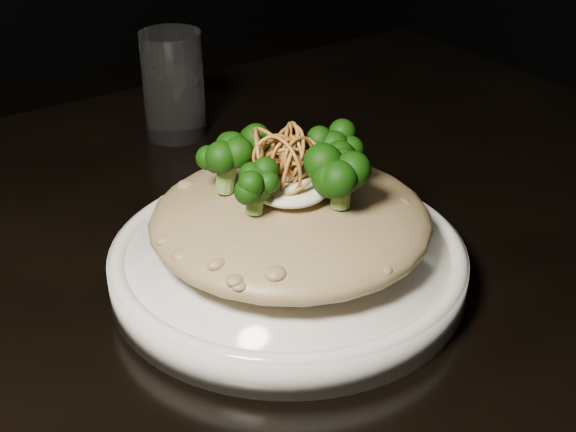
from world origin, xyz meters
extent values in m
cube|color=black|center=(0.00, 0.00, 0.73)|extent=(1.10, 0.80, 0.04)
cylinder|color=black|center=(0.48, 0.33, 0.35)|extent=(0.05, 0.05, 0.71)
cylinder|color=white|center=(0.05, -0.03, 0.76)|extent=(0.26, 0.26, 0.03)
ellipsoid|color=brown|center=(0.05, -0.03, 0.80)|extent=(0.20, 0.20, 0.04)
ellipsoid|color=white|center=(0.05, -0.04, 0.83)|extent=(0.05, 0.05, 0.02)
cylinder|color=silver|center=(0.11, 0.25, 0.80)|extent=(0.08, 0.08, 0.11)
camera|label=1|loc=(-0.23, -0.44, 1.09)|focal=50.00mm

